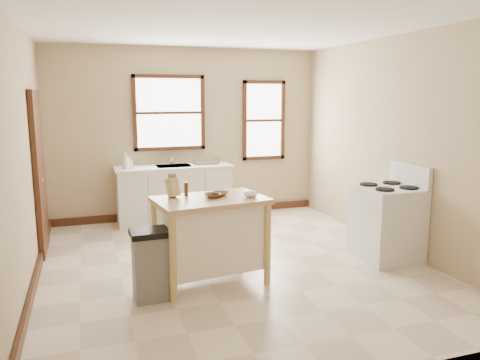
% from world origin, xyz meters
% --- Properties ---
extents(floor, '(5.00, 5.00, 0.00)m').
position_xyz_m(floor, '(0.00, 0.00, 0.00)').
color(floor, beige).
rests_on(floor, ground).
extents(ceiling, '(5.00, 5.00, 0.00)m').
position_xyz_m(ceiling, '(0.00, 0.00, 2.80)').
color(ceiling, white).
rests_on(ceiling, ground).
extents(wall_back, '(4.50, 0.04, 2.80)m').
position_xyz_m(wall_back, '(0.00, 2.50, 1.40)').
color(wall_back, tan).
rests_on(wall_back, ground).
extents(wall_left, '(0.04, 5.00, 2.80)m').
position_xyz_m(wall_left, '(-2.25, 0.00, 1.40)').
color(wall_left, tan).
rests_on(wall_left, ground).
extents(wall_right, '(0.04, 5.00, 2.80)m').
position_xyz_m(wall_right, '(2.25, 0.00, 1.40)').
color(wall_right, tan).
rests_on(wall_right, ground).
extents(window_main, '(1.17, 0.06, 1.22)m').
position_xyz_m(window_main, '(-0.30, 2.48, 1.75)').
color(window_main, black).
rests_on(window_main, wall_back).
extents(window_side, '(0.77, 0.06, 1.37)m').
position_xyz_m(window_side, '(1.35, 2.48, 1.60)').
color(window_side, black).
rests_on(window_side, wall_back).
extents(door_left, '(0.06, 0.90, 2.10)m').
position_xyz_m(door_left, '(-2.21, 1.30, 1.05)').
color(door_left, black).
rests_on(door_left, ground).
extents(baseboard_back, '(4.50, 0.04, 0.12)m').
position_xyz_m(baseboard_back, '(0.00, 2.47, 0.06)').
color(baseboard_back, black).
rests_on(baseboard_back, ground).
extents(baseboard_left, '(0.04, 5.00, 0.12)m').
position_xyz_m(baseboard_left, '(-2.22, 0.00, 0.06)').
color(baseboard_left, black).
rests_on(baseboard_left, ground).
extents(sink_counter, '(1.86, 0.62, 0.92)m').
position_xyz_m(sink_counter, '(-0.30, 2.20, 0.46)').
color(sink_counter, silver).
rests_on(sink_counter, ground).
extents(faucet, '(0.03, 0.03, 0.22)m').
position_xyz_m(faucet, '(-0.30, 2.38, 1.03)').
color(faucet, silver).
rests_on(faucet, sink_counter).
extents(soap_bottle_a, '(0.11, 0.11, 0.26)m').
position_xyz_m(soap_bottle_a, '(-1.06, 2.11, 1.05)').
color(soap_bottle_a, '#B2B2B2').
rests_on(soap_bottle_a, sink_counter).
extents(soap_bottle_b, '(0.11, 0.11, 0.19)m').
position_xyz_m(soap_bottle_b, '(-1.00, 2.16, 1.01)').
color(soap_bottle_b, '#B2B2B2').
rests_on(soap_bottle_b, sink_counter).
extents(dish_rack, '(0.44, 0.35, 0.10)m').
position_xyz_m(dish_rack, '(0.21, 2.15, 0.97)').
color(dish_rack, silver).
rests_on(dish_rack, sink_counter).
extents(kitchen_island, '(1.25, 0.88, 0.95)m').
position_xyz_m(kitchen_island, '(-0.39, -0.43, 0.47)').
color(kitchen_island, tan).
rests_on(kitchen_island, ground).
extents(knife_block, '(0.14, 0.14, 0.20)m').
position_xyz_m(knife_block, '(-0.76, -0.28, 1.05)').
color(knife_block, '#DDB374').
rests_on(knife_block, kitchen_island).
extents(pepper_grinder, '(0.06, 0.06, 0.15)m').
position_xyz_m(pepper_grinder, '(-0.61, -0.24, 1.02)').
color(pepper_grinder, '#452312').
rests_on(pepper_grinder, kitchen_island).
extents(bowl_a, '(0.19, 0.19, 0.04)m').
position_xyz_m(bowl_a, '(-0.36, -0.43, 0.97)').
color(bowl_a, brown).
rests_on(bowl_a, kitchen_island).
extents(bowl_b, '(0.24, 0.24, 0.04)m').
position_xyz_m(bowl_b, '(-0.25, -0.35, 0.97)').
color(bowl_b, brown).
rests_on(bowl_b, kitchen_island).
extents(bowl_c, '(0.18, 0.18, 0.05)m').
position_xyz_m(bowl_c, '(0.04, -0.52, 0.97)').
color(bowl_c, white).
rests_on(bowl_c, kitchen_island).
extents(trash_bin, '(0.38, 0.33, 0.73)m').
position_xyz_m(trash_bin, '(-1.07, -0.67, 0.36)').
color(trash_bin, slate).
rests_on(trash_bin, ground).
extents(gas_stove, '(0.74, 0.75, 1.19)m').
position_xyz_m(gas_stove, '(1.90, -0.37, 0.59)').
color(gas_stove, silver).
rests_on(gas_stove, ground).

